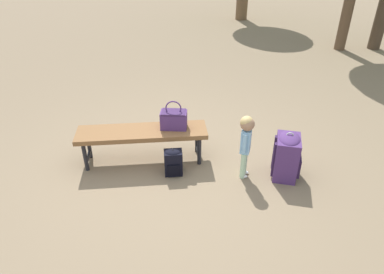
{
  "coord_description": "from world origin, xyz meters",
  "views": [
    {
      "loc": [
        0.45,
        -3.53,
        2.63
      ],
      "look_at": [
        0.22,
        0.03,
        0.45
      ],
      "focal_mm": 32.85,
      "sensor_mm": 36.0,
      "label": 1
    }
  ],
  "objects_px": {
    "park_bench": "(142,134)",
    "handbag": "(174,119)",
    "backpack_large": "(287,155)",
    "backpack_small": "(173,161)",
    "child_standing": "(246,138)"
  },
  "relations": [
    {
      "from": "park_bench",
      "to": "backpack_large",
      "type": "height_order",
      "value": "backpack_large"
    },
    {
      "from": "child_standing",
      "to": "backpack_large",
      "type": "relative_size",
      "value": 1.33
    },
    {
      "from": "park_bench",
      "to": "backpack_large",
      "type": "xyz_separation_m",
      "value": [
        1.75,
        -0.2,
        -0.09
      ]
    },
    {
      "from": "park_bench",
      "to": "backpack_large",
      "type": "relative_size",
      "value": 2.7
    },
    {
      "from": "handbag",
      "to": "backpack_small",
      "type": "bearing_deg",
      "value": -86.28
    },
    {
      "from": "park_bench",
      "to": "backpack_small",
      "type": "relative_size",
      "value": 4.5
    },
    {
      "from": "park_bench",
      "to": "handbag",
      "type": "relative_size",
      "value": 4.47
    },
    {
      "from": "handbag",
      "to": "backpack_small",
      "type": "xyz_separation_m",
      "value": [
        0.02,
        -0.34,
        -0.39
      ]
    },
    {
      "from": "park_bench",
      "to": "handbag",
      "type": "height_order",
      "value": "handbag"
    },
    {
      "from": "backpack_large",
      "to": "child_standing",
      "type": "bearing_deg",
      "value": -176.61
    },
    {
      "from": "handbag",
      "to": "backpack_large",
      "type": "height_order",
      "value": "handbag"
    },
    {
      "from": "handbag",
      "to": "backpack_large",
      "type": "distance_m",
      "value": 1.42
    },
    {
      "from": "park_bench",
      "to": "backpack_small",
      "type": "bearing_deg",
      "value": -31.32
    },
    {
      "from": "backpack_large",
      "to": "handbag",
      "type": "bearing_deg",
      "value": 167.74
    },
    {
      "from": "child_standing",
      "to": "backpack_small",
      "type": "distance_m",
      "value": 0.91
    }
  ]
}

